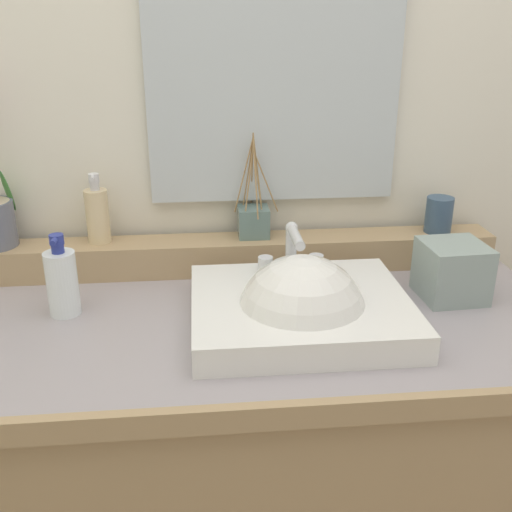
% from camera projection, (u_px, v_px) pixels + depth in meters
% --- Properties ---
extents(wall_back, '(3.03, 0.20, 2.58)m').
position_uv_depth(wall_back, '(216.00, 95.00, 1.45)').
color(wall_back, silver).
rests_on(wall_back, ground).
extents(vanity_cabinet, '(1.40, 0.63, 0.90)m').
position_uv_depth(vanity_cabinet, '(231.00, 488.00, 1.38)').
color(vanity_cabinet, tan).
rests_on(vanity_cabinet, ground).
extents(back_ledge, '(1.32, 0.10, 0.08)m').
position_uv_depth(back_ledge, '(222.00, 255.00, 1.43)').
color(back_ledge, tan).
rests_on(back_ledge, vanity_cabinet).
extents(sink_basin, '(0.43, 0.37, 0.28)m').
position_uv_depth(sink_basin, '(301.00, 315.00, 1.17)').
color(sink_basin, white).
rests_on(sink_basin, vanity_cabinet).
extents(soap_dispenser, '(0.05, 0.06, 0.16)m').
position_uv_depth(soap_dispenser, '(97.00, 214.00, 1.37)').
color(soap_dispenser, beige).
rests_on(soap_dispenser, back_ledge).
extents(tumbler_cup, '(0.06, 0.06, 0.09)m').
position_uv_depth(tumbler_cup, '(439.00, 215.00, 1.45)').
color(tumbler_cup, '#38516B').
rests_on(tumbler_cup, back_ledge).
extents(reed_diffuser, '(0.11, 0.11, 0.25)m').
position_uv_depth(reed_diffuser, '(253.00, 220.00, 1.42)').
color(reed_diffuser, slate).
rests_on(reed_diffuser, back_ledge).
extents(lotion_bottle, '(0.06, 0.07, 0.17)m').
position_uv_depth(lotion_bottle, '(62.00, 281.00, 1.20)').
color(lotion_bottle, white).
rests_on(lotion_bottle, vanity_cabinet).
extents(tissue_box, '(0.14, 0.14, 0.12)m').
position_uv_depth(tissue_box, '(452.00, 271.00, 1.28)').
color(tissue_box, '#8A9D97').
rests_on(tissue_box, vanity_cabinet).
extents(mirror, '(0.58, 0.02, 0.63)m').
position_uv_depth(mirror, '(274.00, 62.00, 1.33)').
color(mirror, silver).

